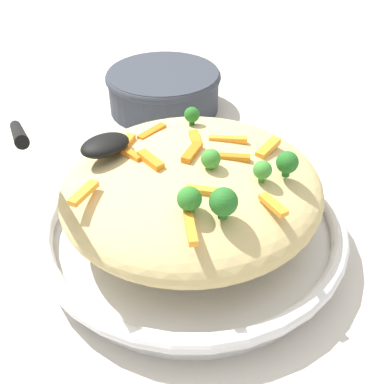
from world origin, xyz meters
name	(u,v)px	position (x,y,z in m)	size (l,w,h in m)	color
ground_plane	(192,241)	(0.00, 0.00, 0.00)	(2.40, 2.40, 0.00)	beige
serving_bowl	(192,226)	(0.00, 0.00, 0.02)	(0.36, 0.36, 0.04)	silver
pasta_mound	(192,187)	(0.00, 0.00, 0.08)	(0.30, 0.29, 0.09)	#D1BA7A
carrot_piece_0	(128,152)	(-0.05, 0.05, 0.12)	(0.04, 0.01, 0.01)	orange
carrot_piece_1	(190,227)	(-0.07, -0.09, 0.12)	(0.04, 0.01, 0.01)	orange
carrot_piece_2	(151,160)	(-0.04, 0.02, 0.13)	(0.04, 0.01, 0.01)	orange
carrot_piece_3	(190,152)	(0.00, 0.00, 0.13)	(0.04, 0.01, 0.01)	orange
carrot_piece_4	(268,148)	(0.08, -0.04, 0.12)	(0.04, 0.01, 0.01)	orange
carrot_piece_5	(228,140)	(0.05, 0.00, 0.12)	(0.04, 0.01, 0.01)	orange
carrot_piece_6	(203,191)	(-0.03, -0.05, 0.12)	(0.03, 0.01, 0.01)	orange
carrot_piece_7	(235,158)	(0.03, -0.03, 0.12)	(0.03, 0.01, 0.01)	orange
carrot_piece_8	(84,193)	(-0.12, 0.02, 0.12)	(0.04, 0.01, 0.01)	orange
carrot_piece_9	(273,205)	(0.01, -0.11, 0.12)	(0.03, 0.01, 0.01)	orange
carrot_piece_10	(127,142)	(-0.04, 0.07, 0.12)	(0.03, 0.01, 0.01)	orange
carrot_piece_11	(195,138)	(0.02, 0.02, 0.13)	(0.03, 0.01, 0.01)	orange
carrot_piece_12	(152,132)	(0.00, 0.07, 0.12)	(0.04, 0.01, 0.01)	orange
carrot_piece_13	(107,142)	(-0.05, 0.09, 0.12)	(0.03, 0.01, 0.01)	orange
broccoli_floret_0	(189,199)	(-0.06, -0.07, 0.13)	(0.02, 0.02, 0.03)	#296820
broccoli_floret_1	(223,202)	(-0.04, -0.09, 0.14)	(0.03, 0.03, 0.03)	#205B1C
broccoli_floret_2	(192,115)	(0.05, 0.06, 0.13)	(0.02, 0.02, 0.02)	#205B1C
broccoli_floret_3	(208,160)	(0.00, -0.03, 0.14)	(0.02, 0.02, 0.02)	#377928
broccoli_floret_4	(287,163)	(0.06, -0.08, 0.13)	(0.02, 0.02, 0.03)	#205B1C
broccoli_floret_5	(262,170)	(0.03, -0.07, 0.13)	(0.02, 0.02, 0.02)	#377928
serving_spoon	(73,141)	(-0.10, 0.08, 0.15)	(0.14, 0.17, 0.08)	black
companion_bowl	(164,88)	(0.18, 0.30, 0.04)	(0.20, 0.20, 0.07)	#333842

